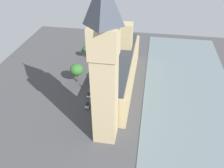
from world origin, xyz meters
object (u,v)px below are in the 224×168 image
Objects in this scene: double_decker_bus_by_river_gate at (97,75)px; car_silver_trailing at (88,105)px; parliament_building at (123,70)px; plane_tree_far_end at (86,49)px; street_lamp_near_tower at (76,73)px; car_blue_corner at (106,60)px; car_dark_green_kerbside at (98,64)px; clock_tower at (104,67)px; pedestrian_opposite_hall at (110,76)px; plane_tree_leading at (77,70)px; car_white_under_trees at (89,94)px.

double_decker_bus_by_river_gate is 2.52× the size of car_silver_trailing.
parliament_building reaches higher than plane_tree_far_end.
car_silver_trailing is at bearing 119.40° from street_lamp_near_tower.
car_blue_corner and car_dark_green_kerbside have the same top height.
parliament_building is 1.05× the size of clock_tower.
double_decker_bus_by_river_gate is 6.17× the size of pedestrian_opposite_hall.
double_decker_bus_by_river_gate is 11.31m from plane_tree_leading.
car_silver_trailing is at bearing -89.90° from double_decker_bus_by_river_gate.
car_white_under_trees is at bearing 43.26° from parliament_building.
street_lamp_near_tower is (24.54, 0.97, -3.82)m from parliament_building.
street_lamp_near_tower is (1.34, -1.59, -2.90)m from plane_tree_leading.
double_decker_bus_by_river_gate is (13.74, -1.30, -5.74)m from parliament_building.
car_dark_green_kerbside is at bearing -114.51° from street_lamp_near_tower.
car_silver_trailing is 2.45× the size of pedestrian_opposite_hall.
plane_tree_far_end is (11.57, -23.00, 3.40)m from double_decker_bus_by_river_gate.
car_white_under_trees is 39.63m from plane_tree_far_end.
car_blue_corner is 13.50m from plane_tree_far_end.
clock_tower reaches higher than double_decker_bus_by_river_gate.
street_lamp_near_tower is (-0.77, 25.27, -1.48)m from plane_tree_far_end.
plane_tree_leading is (21.76, -35.26, -23.87)m from clock_tower.
car_white_under_trees is (14.25, 13.41, -7.49)m from parliament_building.
double_decker_bus_by_river_gate is 7.68m from pedestrian_opposite_hall.
clock_tower is 13.29× the size of car_dark_green_kerbside.
plane_tree_leading is (10.20, -18.88, 6.57)m from car_silver_trailing.
double_decker_bus_by_river_gate is 22.82m from car_silver_trailing.
clock_tower is 36.45m from car_silver_trailing.
plane_tree_leading is (6.79, 19.42, 6.57)m from car_dark_green_kerbside.
clock_tower is 12.58× the size of car_blue_corner.
pedestrian_opposite_hall is 18.85m from plane_tree_leading.
double_decker_bus_by_river_gate is at bearing -90.19° from car_silver_trailing.
car_silver_trailing is at bearing -105.21° from pedestrian_opposite_hall.
car_white_under_trees is at bearing -91.16° from car_blue_corner.
car_silver_trailing is at bearing -89.18° from car_blue_corner.
clock_tower is 68.55m from car_blue_corner.
street_lamp_near_tower reaches higher than car_white_under_trees.
clock_tower is at bearing -85.36° from pedestrian_opposite_hall.
car_dark_green_kerbside is 1.09× the size of car_silver_trailing.
double_decker_bus_by_river_gate reaches higher than pedestrian_opposite_hall.
clock_tower is at bearing 111.01° from plane_tree_far_end.
plane_tree_leading is at bearing -110.10° from car_dark_green_kerbside.
plane_tree_leading reaches higher than double_decker_bus_by_river_gate.
car_silver_trailing is (13.01, 21.44, -7.49)m from parliament_building.
street_lamp_near_tower is at bearing -62.63° from car_silver_trailing.
parliament_building is at bearing -92.19° from clock_tower.
car_dark_green_kerbside is at bearing -45.78° from parliament_building.
double_decker_bus_by_river_gate is at bearing 116.72° from plane_tree_far_end.
car_silver_trailing is at bearing -85.75° from car_dark_green_kerbside.
car_silver_trailing is at bearing 105.05° from plane_tree_far_end.
car_silver_trailing is 0.40× the size of plane_tree_leading.
parliament_building is 9.72× the size of street_lamp_near_tower.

